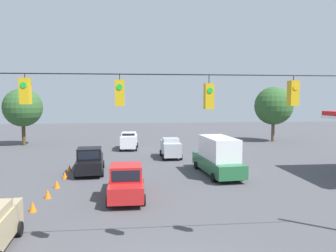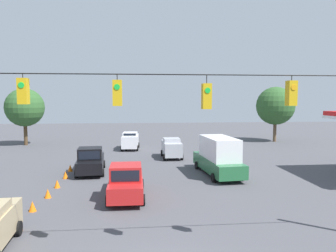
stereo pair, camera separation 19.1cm
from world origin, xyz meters
name	(u,v)px [view 1 (the left image)]	position (x,y,z in m)	size (l,w,h in m)	color
overhead_signal_span	(166,130)	(-0.02, -1.66, 4.86)	(21.47, 0.38, 7.64)	#939399
box_truck_green_oncoming_far	(218,156)	(-5.44, -14.83, 1.47)	(2.82, 7.03, 3.00)	#236038
pickup_truck_black_withflow_far	(90,161)	(4.66, -16.49, 0.98)	(2.49, 5.25, 2.12)	black
pickup_truck_red_withflow_mid	(126,182)	(1.59, -9.57, 0.98)	(2.20, 5.36, 2.12)	red
sedan_silver_oncoming_deep	(171,148)	(-2.56, -22.48, 1.04)	(1.99, 3.84, 2.01)	#A8AAB2
sedan_white_withflow_deep	(129,140)	(1.70, -28.57, 1.05)	(2.17, 4.19, 2.03)	silver
traffic_cone_nearest	(19,225)	(6.35, -4.97, 0.28)	(0.40, 0.40, 0.55)	orange
traffic_cone_second	(33,207)	(6.50, -7.57, 0.28)	(0.40, 0.40, 0.55)	orange
traffic_cone_third	(48,194)	(6.33, -9.94, 0.28)	(0.40, 0.40, 0.55)	orange
traffic_cone_fourth	(57,184)	(6.31, -12.19, 0.28)	(0.40, 0.40, 0.55)	orange
traffic_cone_fifth	(65,175)	(6.29, -14.73, 0.28)	(0.40, 0.40, 0.55)	orange
traffic_cone_farthest	(69,168)	(6.44, -17.23, 0.28)	(0.40, 0.40, 0.55)	orange
tree_horizon_left	(274,106)	(-18.24, -33.69, 4.97)	(5.26, 5.26, 7.61)	brown
tree_horizon_right	(23,108)	(15.19, -33.36, 4.84)	(4.88, 4.88, 7.30)	#4C3823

